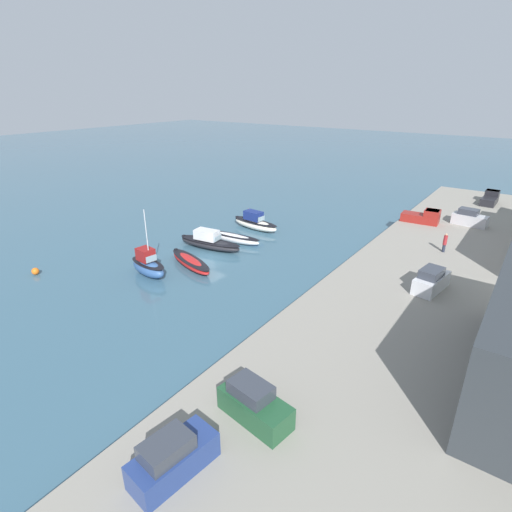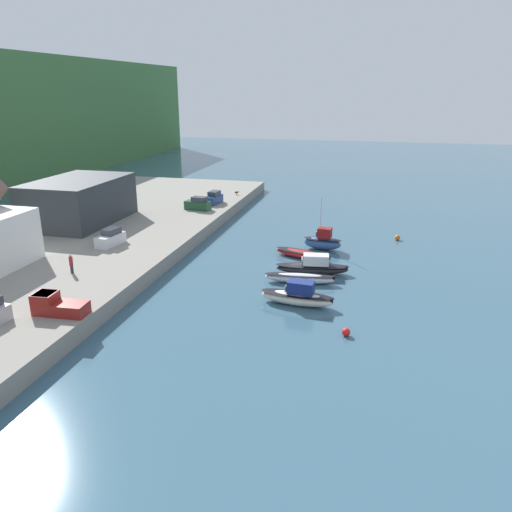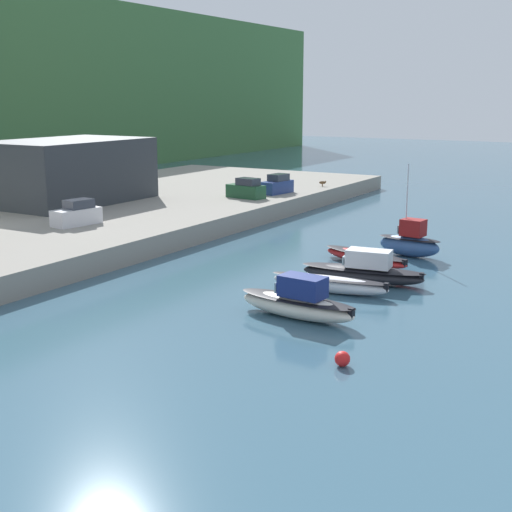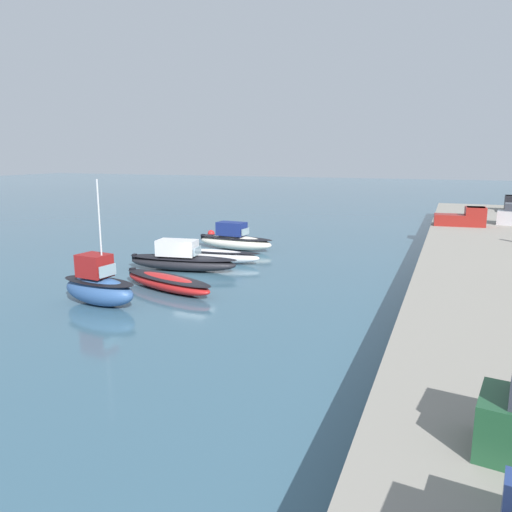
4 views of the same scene
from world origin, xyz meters
TOP-DOWN VIEW (x-y plane):
  - ground_plane at (0.00, 0.00)m, footprint 320.00×320.00m
  - quay_promenade at (0.00, 30.95)m, footprint 93.35×31.88m
  - yacht_club_building at (7.04, 34.11)m, footprint 16.14×10.45m
  - moored_boat_0 at (-11.32, -1.80)m, footprint 2.73×7.73m
  - moored_boat_1 at (-5.38, -1.10)m, footprint 2.26×8.18m
  - moored_boat_2 at (-1.99, -2.08)m, footprint 3.37×8.85m
  - moored_boat_3 at (3.38, -0.10)m, footprint 4.20×8.03m
  - moored_boat_4 at (7.65, -2.12)m, footprint 2.54×5.35m
  - parked_car_0 at (-2.61, 23.78)m, footprint 4.42×2.40m
  - parked_car_2 at (23.66, 18.74)m, footprint 4.39×2.29m
  - parked_car_3 at (18.71, 19.82)m, footprint 2.40×4.42m
  - pickup_truck_1 at (-22.34, 18.05)m, footprint 2.25×4.84m
  - person_on_quay at (-12.92, 22.67)m, footprint 0.40×0.40m
  - dog_on_quay at (31.98, 16.98)m, footprint 0.53×0.88m
  - mooring_buoy_0 at (-16.98, -7.07)m, footprint 0.75×0.75m
  - mooring_buoy_1 at (14.62, -12.12)m, footprint 0.77×0.77m

SIDE VIEW (x-z plane):
  - ground_plane at x=0.00m, z-range 0.00..0.00m
  - mooring_buoy_0 at x=-16.98m, z-range 0.00..0.75m
  - mooring_buoy_1 at x=14.62m, z-range 0.00..0.77m
  - moored_boat_3 at x=3.38m, z-range 0.04..1.03m
  - moored_boat_1 at x=-5.38m, z-range 0.04..1.14m
  - moored_boat_2 at x=-1.99m, z-range -0.33..2.01m
  - quay_promenade at x=0.00m, z-range 0.00..1.79m
  - moored_boat_0 at x=-11.32m, z-range -0.35..2.20m
  - moored_boat_4 at x=7.65m, z-range -2.54..4.82m
  - dog_on_quay at x=31.98m, z-range 1.91..2.59m
  - pickup_truck_1 at x=-22.34m, z-range 1.66..3.56m
  - parked_car_0 at x=-2.61m, z-range 1.63..3.79m
  - parked_car_2 at x=23.66m, z-range 1.63..3.79m
  - parked_car_3 at x=18.71m, z-range 1.63..3.79m
  - person_on_quay at x=-12.92m, z-range 1.82..3.96m
  - yacht_club_building at x=7.04m, z-range 1.79..8.18m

